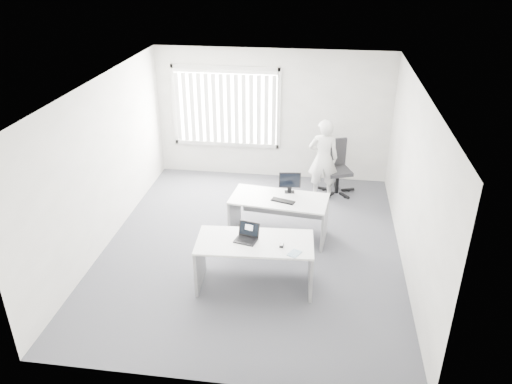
# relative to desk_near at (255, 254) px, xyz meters

# --- Properties ---
(ground) EXTENTS (6.00, 6.00, 0.00)m
(ground) POSITION_rel_desk_near_xyz_m (-0.20, 1.05, -0.56)
(ground) COLOR #585961
(ground) RESTS_ON ground
(wall_back) EXTENTS (5.00, 0.02, 2.80)m
(wall_back) POSITION_rel_desk_near_xyz_m (-0.20, 4.05, 0.84)
(wall_back) COLOR silver
(wall_back) RESTS_ON ground
(wall_front) EXTENTS (5.00, 0.02, 2.80)m
(wall_front) POSITION_rel_desk_near_xyz_m (-0.20, -1.95, 0.84)
(wall_front) COLOR silver
(wall_front) RESTS_ON ground
(wall_left) EXTENTS (0.02, 6.00, 2.80)m
(wall_left) POSITION_rel_desk_near_xyz_m (-2.70, 1.05, 0.84)
(wall_left) COLOR silver
(wall_left) RESTS_ON ground
(wall_right) EXTENTS (0.02, 6.00, 2.80)m
(wall_right) POSITION_rel_desk_near_xyz_m (2.30, 1.05, 0.84)
(wall_right) COLOR silver
(wall_right) RESTS_ON ground
(ceiling) EXTENTS (5.00, 6.00, 0.02)m
(ceiling) POSITION_rel_desk_near_xyz_m (-0.20, 1.05, 2.24)
(ceiling) COLOR white
(ceiling) RESTS_ON wall_back
(window) EXTENTS (2.32, 0.06, 1.76)m
(window) POSITION_rel_desk_near_xyz_m (-1.20, 4.01, 0.99)
(window) COLOR #B5B5B0
(window) RESTS_ON wall_back
(blinds) EXTENTS (2.20, 0.10, 1.50)m
(blinds) POSITION_rel_desk_near_xyz_m (-1.20, 3.95, 0.96)
(blinds) COLOR white
(blinds) RESTS_ON wall_back
(desk_near) EXTENTS (1.76, 0.91, 0.78)m
(desk_near) POSITION_rel_desk_near_xyz_m (0.00, 0.00, 0.00)
(desk_near) COLOR silver
(desk_near) RESTS_ON ground
(desk_far) EXTENTS (1.73, 0.95, 0.76)m
(desk_far) POSITION_rel_desk_near_xyz_m (0.21, 1.47, -0.02)
(desk_far) COLOR silver
(desk_far) RESTS_ON ground
(office_chair) EXTENTS (0.83, 0.83, 1.12)m
(office_chair) POSITION_rel_desk_near_xyz_m (1.23, 3.40, -0.21)
(office_chair) COLOR black
(office_chair) RESTS_ON ground
(person) EXTENTS (0.64, 0.46, 1.64)m
(person) POSITION_rel_desk_near_xyz_m (0.93, 3.19, 0.26)
(person) COLOR silver
(person) RESTS_ON ground
(laptop) EXTENTS (0.37, 0.35, 0.25)m
(laptop) POSITION_rel_desk_near_xyz_m (-0.13, -0.01, 0.34)
(laptop) COLOR black
(laptop) RESTS_ON desk_near
(paper_sheet) EXTENTS (0.37, 0.34, 0.00)m
(paper_sheet) POSITION_rel_desk_near_xyz_m (0.41, -0.02, 0.22)
(paper_sheet) COLOR silver
(paper_sheet) RESTS_ON desk_near
(mouse) EXTENTS (0.06, 0.10, 0.04)m
(mouse) POSITION_rel_desk_near_xyz_m (0.40, -0.08, 0.24)
(mouse) COLOR silver
(mouse) RESTS_ON paper_sheet
(booklet) EXTENTS (0.22, 0.24, 0.01)m
(booklet) POSITION_rel_desk_near_xyz_m (0.60, -0.24, 0.22)
(booklet) COLOR white
(booklet) RESTS_ON desk_near
(keyboard) EXTENTS (0.43, 0.25, 0.02)m
(keyboard) POSITION_rel_desk_near_xyz_m (0.29, 1.36, 0.20)
(keyboard) COLOR black
(keyboard) RESTS_ON desk_far
(monitor) EXTENTS (0.39, 0.15, 0.38)m
(monitor) POSITION_rel_desk_near_xyz_m (0.37, 1.73, 0.38)
(monitor) COLOR black
(monitor) RESTS_ON desk_far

